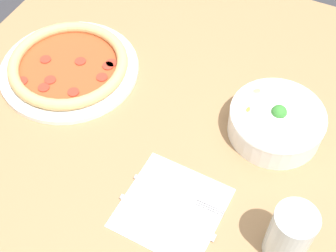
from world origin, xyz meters
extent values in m
cube|color=#99724C|center=(0.00, 0.00, 0.76)|extent=(1.09, 0.99, 0.03)
cylinder|color=olive|center=(-0.48, -0.43, 0.37)|extent=(0.06, 0.06, 0.74)
cylinder|color=white|center=(-0.04, -0.24, 0.78)|extent=(0.32, 0.32, 0.01)
torus|color=tan|center=(-0.04, -0.24, 0.80)|extent=(0.28, 0.28, 0.03)
cylinder|color=#B74723|center=(-0.04, -0.24, 0.79)|extent=(0.24, 0.24, 0.01)
cylinder|color=#A83323|center=(0.02, -0.26, 0.79)|extent=(0.03, 0.03, 0.00)
cylinder|color=#A83323|center=(0.02, -0.19, 0.79)|extent=(0.03, 0.03, 0.00)
cylinder|color=#A83323|center=(-0.06, -0.23, 0.79)|extent=(0.03, 0.03, 0.00)
cylinder|color=#A83323|center=(-0.09, -0.16, 0.79)|extent=(0.03, 0.03, 0.00)
cylinder|color=#A83323|center=(-0.03, -0.30, 0.79)|extent=(0.03, 0.03, 0.00)
cylinder|color=#A83323|center=(-0.08, -0.16, 0.79)|extent=(0.03, 0.03, 0.00)
cylinder|color=#A83323|center=(-0.04, -0.16, 0.79)|extent=(0.03, 0.03, 0.00)
cylinder|color=#A83323|center=(0.04, -0.26, 0.79)|extent=(0.03, 0.03, 0.00)
cylinder|color=#A83323|center=(0.05, -0.31, 0.79)|extent=(0.03, 0.03, 0.00)
cylinder|color=white|center=(-0.08, 0.24, 0.80)|extent=(0.19, 0.19, 0.06)
torus|color=white|center=(-0.08, 0.24, 0.83)|extent=(0.20, 0.20, 0.01)
ellipsoid|color=#998466|center=(-0.02, 0.27, 0.82)|extent=(0.03, 0.04, 0.02)
ellipsoid|color=#998466|center=(-0.12, 0.18, 0.82)|extent=(0.04, 0.04, 0.02)
ellipsoid|color=tan|center=(-0.04, 0.22, 0.82)|extent=(0.04, 0.04, 0.02)
ellipsoid|color=tan|center=(-0.06, 0.21, 0.81)|extent=(0.04, 0.03, 0.02)
ellipsoid|color=tan|center=(-0.06, 0.29, 0.82)|extent=(0.04, 0.03, 0.02)
ellipsoid|color=#998466|center=(-0.09, 0.23, 0.82)|extent=(0.04, 0.04, 0.02)
ellipsoid|color=tan|center=(-0.12, 0.29, 0.82)|extent=(0.04, 0.04, 0.02)
ellipsoid|color=#998466|center=(-0.11, 0.29, 0.81)|extent=(0.04, 0.03, 0.02)
sphere|color=#388433|center=(-0.08, 0.24, 0.83)|extent=(0.03, 0.03, 0.03)
ellipsoid|color=yellow|center=(-0.06, 0.18, 0.82)|extent=(0.04, 0.02, 0.02)
cube|color=white|center=(0.18, 0.12, 0.77)|extent=(0.19, 0.19, 0.00)
cube|color=silver|center=(0.15, 0.10, 0.78)|extent=(0.01, 0.13, 0.00)
cube|color=silver|center=(0.16, 0.19, 0.78)|extent=(0.00, 0.06, 0.00)
cube|color=silver|center=(0.15, 0.19, 0.78)|extent=(0.00, 0.06, 0.00)
cube|color=silver|center=(0.15, 0.19, 0.78)|extent=(0.00, 0.06, 0.00)
cube|color=silver|center=(0.14, 0.19, 0.78)|extent=(0.00, 0.06, 0.00)
cube|color=silver|center=(0.20, 0.07, 0.78)|extent=(0.01, 0.08, 0.01)
cube|color=silver|center=(0.20, 0.16, 0.78)|extent=(0.02, 0.12, 0.00)
cylinder|color=silver|center=(0.16, 0.34, 0.83)|extent=(0.07, 0.07, 0.12)
camera|label=1|loc=(0.55, 0.29, 1.56)|focal=50.00mm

